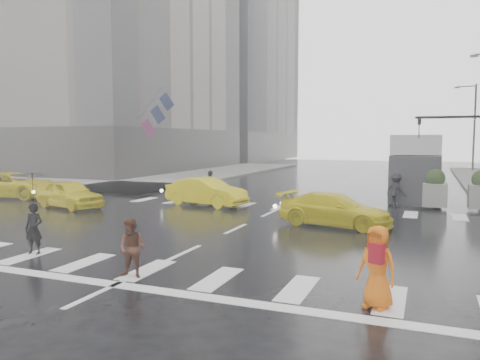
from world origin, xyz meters
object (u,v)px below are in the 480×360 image
at_px(pedestrian_brown, 132,248).
at_px(box_truck, 417,165).
at_px(taxi_front, 70,194).
at_px(taxi_mid, 206,192).
at_px(pedestrian_orange, 377,267).

bearing_deg(pedestrian_brown, box_truck, 65.45).
bearing_deg(box_truck, pedestrian_brown, -106.49).
bearing_deg(taxi_front, box_truck, -43.22).
bearing_deg(taxi_mid, taxi_front, 129.52).
xyz_separation_m(taxi_mid, box_truck, (9.80, 6.51, 1.21)).
bearing_deg(box_truck, taxi_mid, -144.62).
relative_size(pedestrian_orange, box_truck, 0.25).
relative_size(pedestrian_brown, box_truck, 0.21).
xyz_separation_m(pedestrian_orange, taxi_mid, (-9.49, 11.72, -0.13)).
xyz_separation_m(pedestrian_brown, taxi_front, (-9.69, 8.66, -0.04)).
xyz_separation_m(pedestrian_orange, taxi_front, (-15.44, 8.58, -0.16)).
distance_m(pedestrian_orange, taxi_front, 17.66).
bearing_deg(pedestrian_brown, pedestrian_orange, -5.42).
bearing_deg(box_truck, taxi_front, -146.70).
bearing_deg(taxi_mid, pedestrian_brown, -150.75).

